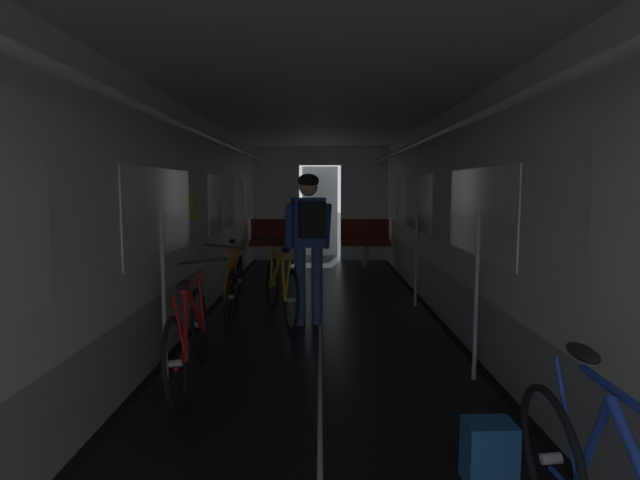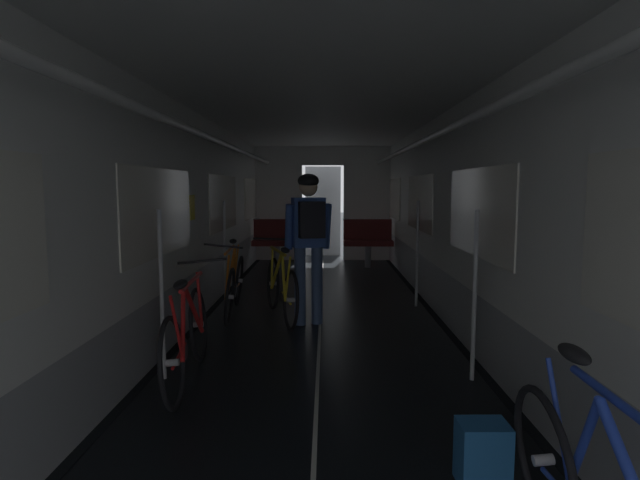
{
  "view_description": "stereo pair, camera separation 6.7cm",
  "coord_description": "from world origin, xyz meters",
  "px_view_note": "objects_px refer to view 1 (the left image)",
  "views": [
    {
      "loc": [
        0.0,
        -1.94,
        1.58
      ],
      "look_at": [
        0.0,
        3.81,
        0.98
      ],
      "focal_mm": 28.48,
      "sensor_mm": 36.0,
      "label": 1
    },
    {
      "loc": [
        0.07,
        -1.94,
        1.58
      ],
      "look_at": [
        0.0,
        3.81,
        0.98
      ],
      "focal_mm": 28.48,
      "sensor_mm": 36.0,
      "label": 2
    }
  ],
  "objects_px": {
    "bicycle_red": "(189,336)",
    "bicycle_orange": "(234,284)",
    "bench_seat_far_left": "(275,238)",
    "bicycle_yellow_in_aisle": "(281,287)",
    "person_cyclist_aisle": "(309,232)",
    "backpack_on_floor": "(489,453)",
    "bench_seat_far_right": "(365,238)"
  },
  "relations": [
    {
      "from": "bicycle_red",
      "to": "bicycle_orange",
      "type": "relative_size",
      "value": 1.0
    },
    {
      "from": "bench_seat_far_left",
      "to": "bicycle_yellow_in_aisle",
      "type": "relative_size",
      "value": 0.6
    },
    {
      "from": "person_cyclist_aisle",
      "to": "backpack_on_floor",
      "type": "relative_size",
      "value": 5.09
    },
    {
      "from": "bicycle_red",
      "to": "bench_seat_far_right",
      "type": "bearing_deg",
      "value": 72.07
    },
    {
      "from": "bench_seat_far_right",
      "to": "bicycle_red",
      "type": "relative_size",
      "value": 0.58
    },
    {
      "from": "bicycle_orange",
      "to": "person_cyclist_aisle",
      "type": "distance_m",
      "value": 1.26
    },
    {
      "from": "bench_seat_far_left",
      "to": "bench_seat_far_right",
      "type": "bearing_deg",
      "value": 0.0
    },
    {
      "from": "person_cyclist_aisle",
      "to": "bicycle_red",
      "type": "bearing_deg",
      "value": -118.09
    },
    {
      "from": "bench_seat_far_left",
      "to": "bicycle_orange",
      "type": "relative_size",
      "value": 0.58
    },
    {
      "from": "bench_seat_far_right",
      "to": "bench_seat_far_left",
      "type": "bearing_deg",
      "value": 180.0
    },
    {
      "from": "bench_seat_far_left",
      "to": "bicycle_orange",
      "type": "distance_m",
      "value": 3.84
    },
    {
      "from": "bench_seat_far_right",
      "to": "bicycle_orange",
      "type": "distance_m",
      "value": 4.31
    },
    {
      "from": "bench_seat_far_left",
      "to": "person_cyclist_aisle",
      "type": "xyz_separation_m",
      "value": [
        0.78,
        -4.29,
        0.5
      ]
    },
    {
      "from": "bench_seat_far_left",
      "to": "bicycle_yellow_in_aisle",
      "type": "bearing_deg",
      "value": -83.89
    },
    {
      "from": "bicycle_yellow_in_aisle",
      "to": "backpack_on_floor",
      "type": "bearing_deg",
      "value": -68.15
    },
    {
      "from": "bicycle_red",
      "to": "person_cyclist_aisle",
      "type": "distance_m",
      "value": 2.09
    },
    {
      "from": "bench_seat_far_right",
      "to": "bicycle_yellow_in_aisle",
      "type": "distance_m",
      "value": 4.26
    },
    {
      "from": "backpack_on_floor",
      "to": "bench_seat_far_left",
      "type": "bearing_deg",
      "value": 103.6
    },
    {
      "from": "bench_seat_far_left",
      "to": "backpack_on_floor",
      "type": "relative_size",
      "value": 2.89
    },
    {
      "from": "bicycle_orange",
      "to": "person_cyclist_aisle",
      "type": "xyz_separation_m",
      "value": [
        0.94,
        -0.46,
        0.69
      ]
    },
    {
      "from": "bicycle_yellow_in_aisle",
      "to": "bench_seat_far_left",
      "type": "bearing_deg",
      "value": 96.11
    },
    {
      "from": "bicycle_orange",
      "to": "bicycle_yellow_in_aisle",
      "type": "xyz_separation_m",
      "value": [
        0.6,
        -0.21,
        0.0
      ]
    },
    {
      "from": "bench_seat_far_left",
      "to": "person_cyclist_aisle",
      "type": "height_order",
      "value": "person_cyclist_aisle"
    },
    {
      "from": "backpack_on_floor",
      "to": "bench_seat_far_right",
      "type": "bearing_deg",
      "value": 90.02
    },
    {
      "from": "bicycle_red",
      "to": "bicycle_yellow_in_aisle",
      "type": "relative_size",
      "value": 1.03
    },
    {
      "from": "backpack_on_floor",
      "to": "bicycle_orange",
      "type": "bearing_deg",
      "value": 118.51
    },
    {
      "from": "bicycle_red",
      "to": "backpack_on_floor",
      "type": "relative_size",
      "value": 4.98
    },
    {
      "from": "bench_seat_far_right",
      "to": "person_cyclist_aisle",
      "type": "relative_size",
      "value": 0.57
    },
    {
      "from": "backpack_on_floor",
      "to": "bicycle_yellow_in_aisle",
      "type": "bearing_deg",
      "value": 111.85
    },
    {
      "from": "person_cyclist_aisle",
      "to": "bicycle_yellow_in_aisle",
      "type": "distance_m",
      "value": 0.81
    },
    {
      "from": "bench_seat_far_left",
      "to": "person_cyclist_aisle",
      "type": "bearing_deg",
      "value": -79.75
    },
    {
      "from": "bicycle_red",
      "to": "person_cyclist_aisle",
      "type": "height_order",
      "value": "person_cyclist_aisle"
    }
  ]
}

